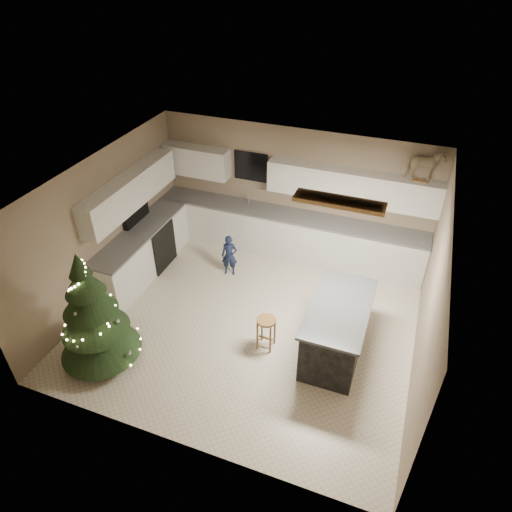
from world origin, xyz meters
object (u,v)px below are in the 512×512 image
island (337,329)px  rocking_horse (424,166)px  christmas_tree (94,319)px  toddler (229,256)px  bar_stool (266,326)px

island → rocking_horse: (0.76, 2.50, 1.81)m
island → christmas_tree: bearing=-157.1°
christmas_tree → island: bearing=22.9°
toddler → rocking_horse: size_ratio=1.21×
bar_stool → christmas_tree: 2.62m
bar_stool → toddler: size_ratio=0.70×
toddler → rocking_horse: 3.85m
toddler → rocking_horse: (3.14, 1.20, 1.87)m
toddler → rocking_horse: bearing=7.1°
bar_stool → toddler: bearing=129.7°
island → toddler: island is taller
christmas_tree → rocking_horse: size_ratio=2.90×
island → rocking_horse: bearing=73.0°
bar_stool → toddler: (-1.32, 1.59, -0.02)m
rocking_horse → christmas_tree: bearing=113.5°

